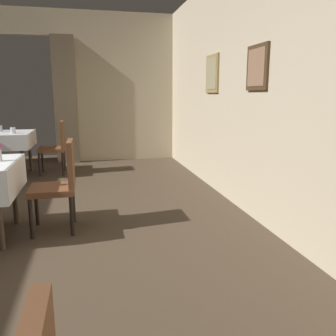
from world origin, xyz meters
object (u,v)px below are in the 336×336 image
object	(u,v)px
chair_far_right	(56,145)
glass_far_a	(0,129)
chair_mid_right	(60,181)
glass_far_b	(13,130)

from	to	relation	value
chair_far_right	glass_far_a	size ratio (longest dim) A/B	9.12
chair_mid_right	glass_far_a	bearing A→B (deg)	112.09
chair_mid_right	glass_far_a	world-z (taller)	chair_mid_right
chair_far_right	glass_far_a	bearing A→B (deg)	169.08
glass_far_a	chair_mid_right	bearing A→B (deg)	-67.91
glass_far_a	glass_far_b	bearing A→B (deg)	-52.81
chair_mid_right	chair_far_right	distance (m)	2.78
chair_far_right	glass_far_b	size ratio (longest dim) A/B	9.18
glass_far_a	glass_far_b	distance (m)	0.47
chair_mid_right	glass_far_b	distance (m)	2.75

